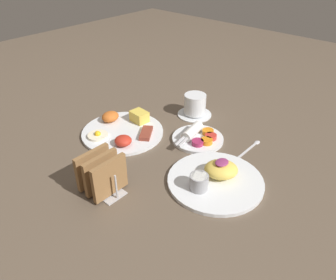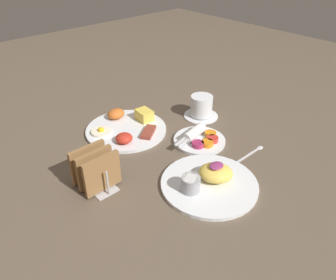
# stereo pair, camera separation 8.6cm
# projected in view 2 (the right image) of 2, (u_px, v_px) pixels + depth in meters

# --- Properties ---
(ground_plane) EXTENTS (3.00, 3.00, 0.00)m
(ground_plane) POSITION_uv_depth(u_px,v_px,m) (163.00, 158.00, 0.95)
(ground_plane) COLOR brown
(plate_breakfast) EXTENTS (0.26, 0.26, 0.05)m
(plate_breakfast) POSITION_uv_depth(u_px,v_px,m) (126.00, 128.00, 1.07)
(plate_breakfast) COLOR white
(plate_breakfast) RESTS_ON ground_plane
(plate_condiments) EXTENTS (0.18, 0.16, 0.04)m
(plate_condiments) POSITION_uv_depth(u_px,v_px,m) (199.00, 139.00, 1.01)
(plate_condiments) COLOR white
(plate_condiments) RESTS_ON ground_plane
(plate_foreground) EXTENTS (0.25, 0.25, 0.06)m
(plate_foreground) POSITION_uv_depth(u_px,v_px,m) (209.00, 181.00, 0.84)
(plate_foreground) COLOR white
(plate_foreground) RESTS_ON ground_plane
(toast_rack) EXTENTS (0.10, 0.12, 0.10)m
(toast_rack) POSITION_uv_depth(u_px,v_px,m) (95.00, 170.00, 0.82)
(toast_rack) COLOR #B7B7BC
(toast_rack) RESTS_ON ground_plane
(coffee_cup) EXTENTS (0.12, 0.12, 0.08)m
(coffee_cup) POSITION_uv_depth(u_px,v_px,m) (201.00, 107.00, 1.14)
(coffee_cup) COLOR white
(coffee_cup) RESTS_ON ground_plane
(teaspoon) EXTENTS (0.13, 0.02, 0.01)m
(teaspoon) POSITION_uv_depth(u_px,v_px,m) (254.00, 151.00, 0.97)
(teaspoon) COLOR silver
(teaspoon) RESTS_ON ground_plane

